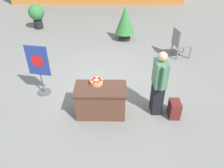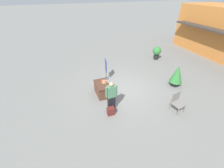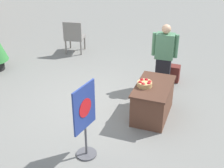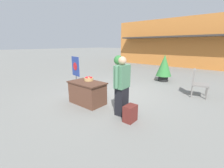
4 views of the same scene
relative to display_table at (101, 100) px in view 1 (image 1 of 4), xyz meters
name	(u,v)px [view 1 (image 1 of 4)]	position (x,y,z in m)	size (l,w,h in m)	color
ground_plane	(100,84)	(-0.09, 1.23, -0.36)	(120.00, 120.00, 0.00)	slate
display_table	(101,100)	(0.00, 0.00, 0.00)	(1.19, 0.70, 0.72)	brown
apple_basket	(96,82)	(-0.10, 0.17, 0.42)	(0.29, 0.29, 0.13)	tan
person_visitor	(159,83)	(1.32, 0.07, 0.44)	(0.28, 0.61, 1.58)	black
backpack	(174,109)	(1.72, -0.12, -0.15)	(0.24, 0.34, 0.42)	maroon
poster_board	(39,69)	(-1.60, 0.79, 0.40)	(0.58, 0.36, 1.38)	#4C4C51
patio_chair	(180,42)	(2.57, 3.04, 0.19)	(0.64, 0.64, 1.00)	gray
potted_plant_near_right	(37,14)	(-3.20, 5.89, 0.30)	(0.70, 0.70, 1.09)	black
potted_plant_far_left	(125,22)	(0.74, 4.55, 0.40)	(0.77, 0.77, 1.37)	black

